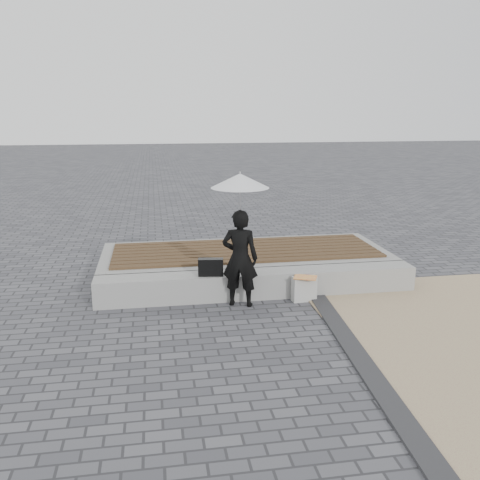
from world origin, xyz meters
The scene contains 10 objects.
ground centered at (0.00, 0.00, 0.00)m, with size 80.00×80.00×0.00m, color #535258.
edging_band centered at (0.75, -0.50, 0.02)m, with size 0.25×5.20×0.04m, color #2D2D30.
seating_ledge centered at (0.00, 1.60, 0.20)m, with size 5.00×0.45×0.40m, color gray.
timber_platform centered at (0.00, 2.80, 0.20)m, with size 5.00×2.00×0.40m, color gray.
timber_decking centered at (0.00, 2.80, 0.42)m, with size 4.60×1.60×0.04m, color #523924, non-canonical shape.
woman centered at (-0.35, 1.26, 0.72)m, with size 0.53×0.35×1.45m, color black.
parasol centered at (-0.35, 1.26, 1.86)m, with size 0.83×0.83×1.06m.
handbag centered at (-0.76, 1.51, 0.53)m, with size 0.38×0.13×0.27m, color black.
canvas_tote centered at (0.64, 1.27, 0.19)m, with size 0.37×0.15×0.38m, color #BABAB6.
magazine centered at (0.64, 1.22, 0.39)m, with size 0.34×0.25×0.01m, color red.
Camera 1 is at (-1.56, -6.01, 2.84)m, focal length 39.23 mm.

